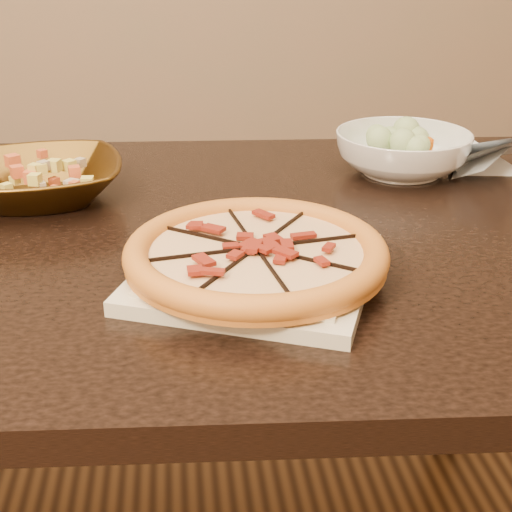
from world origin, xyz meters
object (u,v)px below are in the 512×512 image
object	(u,v)px
dining_table	(174,290)
pizza	(256,253)
salad_bowl	(402,153)
plate	(256,271)
bronze_bowl	(41,181)

from	to	relation	value
dining_table	pizza	bearing A→B (deg)	-60.33
dining_table	pizza	size ratio (longest dim) A/B	4.61
salad_bowl	dining_table	bearing A→B (deg)	-153.42
pizza	dining_table	bearing A→B (deg)	119.67
plate	pizza	world-z (taller)	pizza
plate	pizza	bearing A→B (deg)	169.56
dining_table	pizza	xyz separation A→B (m)	(0.10, -0.18, 0.14)
plate	pizza	distance (m)	0.02
salad_bowl	pizza	bearing A→B (deg)	-128.08
dining_table	salad_bowl	xyz separation A→B (m)	(0.40, 0.20, 0.14)
plate	dining_table	bearing A→B (deg)	119.67
plate	salad_bowl	distance (m)	0.48
bronze_bowl	pizza	bearing A→B (deg)	-46.26
dining_table	bronze_bowl	distance (m)	0.27
dining_table	pizza	world-z (taller)	pizza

